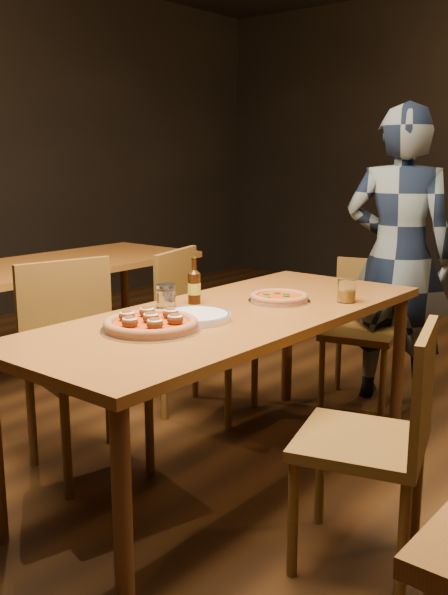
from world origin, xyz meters
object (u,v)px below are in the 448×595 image
Objects in this scene: plate_stack at (195,317)px; beer_bottle at (194,287)px; table_main at (231,328)px; table_left at (47,275)px; chair_main_nw at (87,366)px; chair_end at (361,332)px; pizza_margherita at (279,297)px; water_glass at (166,296)px; chair_main_e at (360,440)px; chair_main_sw at (210,331)px; pizza_meatball at (151,323)px; amber_glass at (346,291)px; diner at (399,257)px.

beer_bottle is (-0.21, 0.22, 0.06)m from plate_stack.
table_main is 1.00× the size of table_left.
chair_main_nw is 1.15× the size of chair_end.
chair_main_nw is at bearing -131.85° from pizza_margherita.
table_left is at bearing 163.48° from water_glass.
chair_end is at bearing -168.86° from chair_main_e.
chair_main_sw is at bearing 15.14° from chair_main_nw.
table_left is 2.49m from chair_main_e.
chair_end reaches higher than table_left.
water_glass is (-0.21, 0.30, 0.03)m from pizza_meatball.
beer_bottle is at bearing -26.05° from chair_main_nw.
chair_main_nw is at bearing -130.21° from beer_bottle.
table_main is at bearing 83.59° from plate_stack.
plate_stack is at bearing -106.83° from chair_main_e.
amber_glass reaches higher than table_main.
table_left is at bearing 169.99° from table_main.
water_glass reaches higher than amber_glass.
chair_main_nw is at bearing -123.95° from chair_end.
chair_main_nw is 0.57m from pizza_meatball.
plate_stack is (-0.06, -0.50, -0.00)m from pizza_margherita.
table_main is at bearing 69.43° from diner.
diner reaches higher than pizza_meatball.
table_left is 1.51m from water_glass.
water_glass reaches higher than pizza_meatball.
chair_main_e reaches higher than pizza_margherita.
water_glass reaches higher than pizza_margherita.
diner is at bearing -7.04° from chair_main_nw.
pizza_meatball reaches higher than plate_stack.
chair_main_sw is 1.10× the size of chair_end.
pizza_meatball is (0.50, -0.94, 0.31)m from chair_main_sw.
table_main is 1.37m from diner.
water_glass is at bearing -154.05° from table_main.
chair_main_e is at bearing -36.19° from pizza_margherita.
pizza_meatball is at bearing -23.75° from table_left.
chair_end is at bearing 111.63° from amber_glass.
chair_main_sw is at bearing -144.90° from chair_end.
chair_main_sw is (-0.01, 0.86, -0.02)m from chair_main_nw.
amber_glass is 0.06× the size of diner.
chair_main_e is 3.19× the size of pizza_margherita.
water_glass is at bearing -115.83° from chair_end.
chair_main_e reaches higher than pizza_meatball.
table_left is 1.19× the size of diner.
pizza_meatball is (1.65, -0.73, 0.10)m from table_left.
chair_main_e reaches higher than table_left.
table_main is at bearing -10.01° from table_left.
water_glass is 0.06× the size of diner.
pizza_margherita is 0.52m from water_glass.
chair_end is (1.71, 0.86, -0.25)m from table_left.
table_main is 9.76× the size of beer_bottle.
pizza_margherita is at bearing -27.70° from chair_main_nw.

